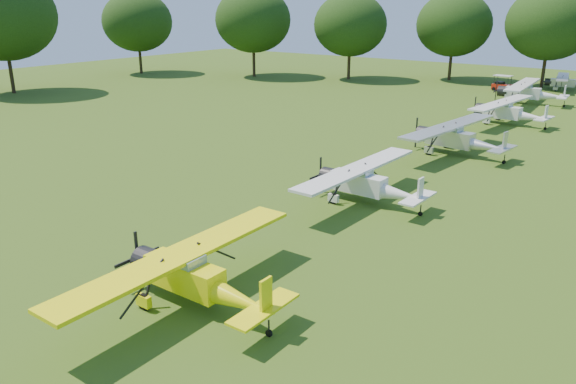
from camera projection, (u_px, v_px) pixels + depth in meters
name	position (u px, v px, depth m)	size (l,w,h in m)	color
ground	(323.00, 214.00, 30.02)	(160.00, 160.00, 0.00)	#2D4D13
tree_belt	(394.00, 65.00, 25.56)	(137.36, 130.27, 14.52)	#302012
aircraft_2	(194.00, 275.00, 20.52)	(6.99, 11.09, 2.20)	#FAF60A
aircraft_3	(366.00, 182.00, 31.26)	(6.80, 10.81, 2.13)	white
aircraft_4	(457.00, 137.00, 41.13)	(7.46, 11.86, 2.33)	silver
aircraft_5	(508.00, 111.00, 51.44)	(7.07, 11.24, 2.21)	white
aircraft_6	(529.00, 91.00, 61.80)	(7.58, 12.07, 2.37)	white
aircraft_7	(567.00, 82.00, 71.31)	(6.11, 9.67, 1.90)	silver
golf_cart	(502.00, 86.00, 71.35)	(2.38, 1.61, 1.92)	red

